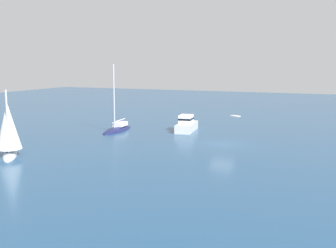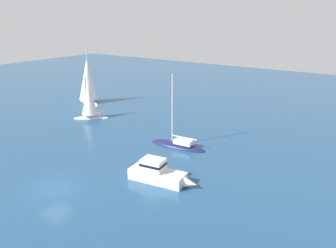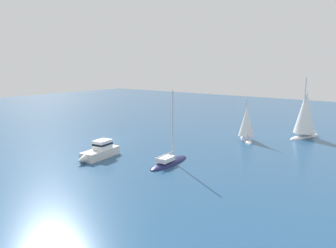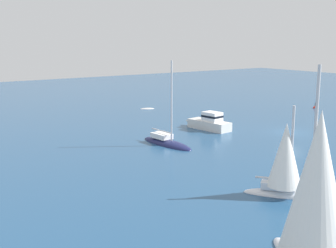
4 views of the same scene
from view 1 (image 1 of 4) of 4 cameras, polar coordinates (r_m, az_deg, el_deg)
name	(u,v)px [view 1 (image 1 of 4)]	position (r m, az deg, el deg)	size (l,w,h in m)	color
ground_plane	(222,144)	(45.83, 7.41, -2.74)	(160.00, 160.00, 0.00)	navy
yacht	(117,129)	(54.72, -6.93, -0.75)	(2.51, 7.33, 9.11)	#191E4C
dinghy	(235,116)	(69.88, 9.17, 1.09)	(2.36, 1.69, 0.30)	silver
sailboat_1	(8,132)	(42.00, -20.95, -0.96)	(4.20, 4.88, 6.76)	white
motor_cruiser	(187,125)	(54.12, 2.61, -0.08)	(2.68, 6.85, 2.16)	silver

